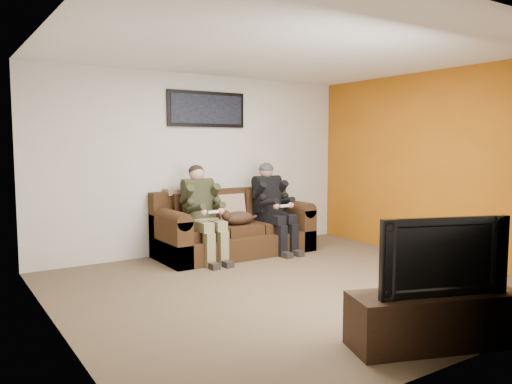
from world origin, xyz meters
TOP-DOWN VIEW (x-y plane):
  - floor at (0.00, 0.00)m, footprint 5.00×5.00m
  - ceiling at (0.00, 0.00)m, footprint 5.00×5.00m
  - wall_back at (0.00, 2.25)m, footprint 5.00×0.00m
  - wall_front at (0.00, -2.25)m, footprint 5.00×0.00m
  - wall_left at (-2.50, 0.00)m, footprint 0.00×4.50m
  - wall_right at (2.50, 0.00)m, footprint 0.00×4.50m
  - accent_wall_right at (2.49, 0.00)m, footprint 0.00×4.50m
  - sofa at (0.30, 1.83)m, footprint 2.25×0.97m
  - throw_pillow at (0.30, 1.87)m, footprint 0.43×0.21m
  - throw_blanket at (-0.38, 2.11)m, footprint 0.46×0.22m
  - person_left at (-0.28, 1.64)m, footprint 0.51×0.87m
  - person_right at (0.88, 1.64)m, footprint 0.51×0.86m
  - cat at (0.26, 1.63)m, footprint 0.66×0.26m
  - framed_poster at (0.10, 2.22)m, footprint 1.25×0.05m
  - tv_stand at (-0.08, -1.95)m, footprint 1.43×0.89m
  - television at (-0.08, -1.95)m, footprint 1.05×0.50m

SIDE VIEW (x-z plane):
  - floor at x=0.00m, z-range 0.00..0.00m
  - tv_stand at x=-0.08m, z-range 0.00..0.43m
  - sofa at x=0.30m, z-range -0.11..0.81m
  - cat at x=0.26m, z-range 0.43..0.67m
  - throw_pillow at x=0.30m, z-range 0.44..0.87m
  - television at x=-0.08m, z-range 0.43..1.04m
  - person_left at x=-0.28m, z-range 0.08..1.39m
  - person_right at x=0.88m, z-range 0.08..1.40m
  - throw_blanket at x=-0.38m, z-range 0.88..0.96m
  - wall_back at x=0.00m, z-range -1.20..3.80m
  - wall_front at x=0.00m, z-range -1.20..3.80m
  - wall_left at x=-2.50m, z-range -0.95..3.55m
  - wall_right at x=2.50m, z-range -0.95..3.55m
  - accent_wall_right at x=2.49m, z-range -0.95..3.55m
  - framed_poster at x=0.10m, z-range 1.84..2.36m
  - ceiling at x=0.00m, z-range 2.60..2.60m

